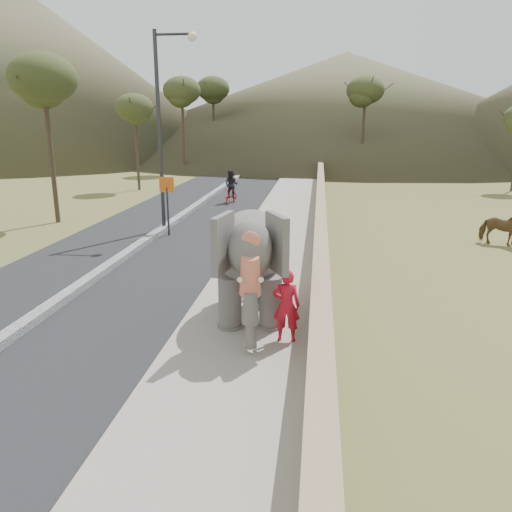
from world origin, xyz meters
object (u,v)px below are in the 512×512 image
Objects in this scene: motorcyclist at (231,190)px; cow at (501,228)px; lamppost at (166,113)px; elephant_and_man at (251,261)px.

cow is at bearing -35.56° from motorcyclist.
lamppost is 13.80m from cow.
elephant_and_man is at bearing 157.11° from cow.
lamppost is at bearing 108.05° from cow.
lamppost is 5.12× the size of cow.
elephant_and_man reaches higher than cow.
lamppost reaches higher than cow.
lamppost is 10.99m from elephant_and_man.
lamppost is at bearing -100.15° from motorcyclist.
motorcyclist is (-3.37, 16.78, -0.70)m from elephant_and_man.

